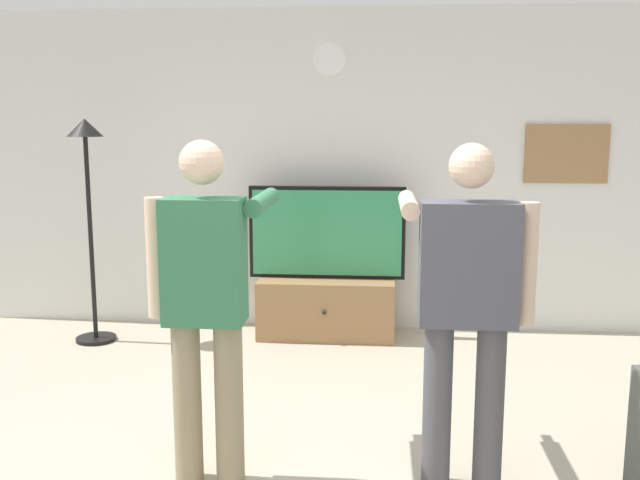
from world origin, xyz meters
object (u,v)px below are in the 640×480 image
(tv_stand, at_px, (326,307))
(wall_clock, at_px, (329,60))
(person_standing_nearer_lamp, at_px, (206,295))
(framed_picture, at_px, (566,154))
(floor_lamp, at_px, (88,184))
(television, at_px, (327,232))
(person_standing_nearer_couch, at_px, (467,296))

(tv_stand, xyz_separation_m, wall_clock, (0.00, 0.29, 2.03))
(person_standing_nearer_lamp, bearing_deg, tv_stand, 80.79)
(wall_clock, distance_m, framed_picture, 2.10)
(person_standing_nearer_lamp, bearing_deg, floor_lamp, 124.19)
(tv_stand, xyz_separation_m, television, (0.00, 0.05, 0.62))
(framed_picture, bearing_deg, wall_clock, -179.85)
(tv_stand, relative_size, person_standing_nearer_lamp, 0.66)
(wall_clock, bearing_deg, tv_stand, -90.00)
(tv_stand, distance_m, wall_clock, 2.05)
(person_standing_nearer_couch, bearing_deg, floor_lamp, 142.12)
(framed_picture, relative_size, person_standing_nearer_couch, 0.40)
(television, height_order, person_standing_nearer_couch, person_standing_nearer_couch)
(floor_lamp, bearing_deg, tv_stand, 8.80)
(television, xyz_separation_m, person_standing_nearer_lamp, (-0.40, -2.50, 0.08))
(television, distance_m, person_standing_nearer_lamp, 2.54)
(wall_clock, relative_size, framed_picture, 0.40)
(tv_stand, bearing_deg, wall_clock, 90.00)
(wall_clock, xyz_separation_m, framed_picture, (1.95, 0.00, -0.76))
(wall_clock, xyz_separation_m, person_standing_nearer_couch, (0.85, -2.69, -1.31))
(wall_clock, height_order, person_standing_nearer_lamp, wall_clock)
(wall_clock, height_order, framed_picture, wall_clock)
(tv_stand, height_order, television, television)
(television, distance_m, framed_picture, 2.07)
(floor_lamp, bearing_deg, person_standing_nearer_couch, -37.88)
(tv_stand, distance_m, floor_lamp, 2.16)
(television, bearing_deg, person_standing_nearer_couch, -70.95)
(television, xyz_separation_m, person_standing_nearer_couch, (0.85, -2.45, 0.09))
(tv_stand, relative_size, framed_picture, 1.66)
(television, relative_size, framed_picture, 1.91)
(person_standing_nearer_lamp, bearing_deg, framed_picture, 49.50)
(television, distance_m, person_standing_nearer_couch, 2.59)
(person_standing_nearer_lamp, bearing_deg, person_standing_nearer_couch, 2.51)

